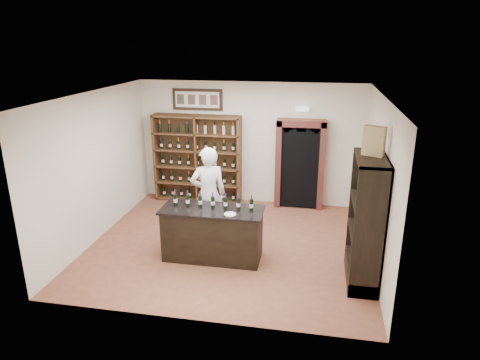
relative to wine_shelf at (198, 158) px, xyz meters
name	(u,v)px	position (x,y,z in m)	size (l,w,h in m)	color
floor	(230,244)	(1.30, -2.33, -1.10)	(5.50, 5.50, 0.00)	brown
ceiling	(229,95)	(1.30, -2.33, 1.90)	(5.50, 5.50, 0.00)	white
wall_back	(250,144)	(1.30, 0.17, 0.40)	(5.50, 0.04, 3.00)	silver
wall_left	(97,166)	(-1.45, -2.33, 0.40)	(0.04, 5.00, 3.00)	silver
wall_right	(378,182)	(4.05, -2.33, 0.40)	(0.04, 5.00, 3.00)	silver
wine_shelf	(198,158)	(0.00, 0.00, 0.00)	(2.20, 0.38, 2.20)	#4F2C1B
framed_picture	(197,99)	(0.00, 0.14, 1.45)	(1.25, 0.04, 0.52)	black
arched_doorway	(300,162)	(2.55, 0.00, 0.04)	(1.17, 0.35, 2.17)	black
emergency_light	(303,109)	(2.55, 0.09, 1.30)	(0.30, 0.10, 0.10)	white
tasting_counter	(213,234)	(1.10, -2.93, -0.61)	(1.88, 0.78, 1.00)	black
counter_bottle_0	(175,199)	(0.38, -2.86, 0.01)	(0.07, 0.07, 0.30)	black
counter_bottle_1	(188,200)	(0.62, -2.86, 0.01)	(0.07, 0.07, 0.30)	black
counter_bottle_2	(200,201)	(0.86, -2.86, 0.01)	(0.07, 0.07, 0.30)	black
counter_bottle_3	(213,202)	(1.10, -2.86, 0.01)	(0.07, 0.07, 0.30)	black
counter_bottle_4	(226,203)	(1.34, -2.86, 0.01)	(0.07, 0.07, 0.30)	black
counter_bottle_5	(238,204)	(1.58, -2.86, 0.01)	(0.07, 0.07, 0.30)	black
counter_bottle_6	(251,205)	(1.82, -2.86, 0.01)	(0.07, 0.07, 0.30)	black
side_cabinet	(366,240)	(3.82, -3.23, -0.35)	(0.48, 1.20, 2.20)	black
shopkeeper	(208,194)	(0.83, -2.16, -0.12)	(0.72, 0.47, 1.96)	white
plate	(230,214)	(1.48, -3.14, -0.09)	(0.21, 0.21, 0.02)	silver
wine_crate	(374,141)	(3.81, -3.14, 1.34)	(0.34, 0.14, 0.48)	tan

